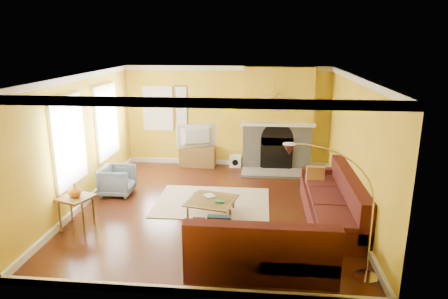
# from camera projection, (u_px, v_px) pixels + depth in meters

# --- Properties ---
(floor) EXTENTS (5.50, 6.00, 0.02)m
(floor) POSITION_uv_depth(u_px,v_px,m) (214.00, 207.00, 8.30)
(floor) COLOR #532311
(floor) RESTS_ON ground
(ceiling) EXTENTS (5.50, 6.00, 0.02)m
(ceiling) POSITION_uv_depth(u_px,v_px,m) (213.00, 75.00, 7.57)
(ceiling) COLOR white
(ceiling) RESTS_ON ground
(wall_back) EXTENTS (5.50, 0.02, 2.70)m
(wall_back) POSITION_uv_depth(u_px,v_px,m) (227.00, 116.00, 10.82)
(wall_back) COLOR yellow
(wall_back) RESTS_ON ground
(wall_front) EXTENTS (5.50, 0.02, 2.70)m
(wall_front) POSITION_uv_depth(u_px,v_px,m) (185.00, 204.00, 5.05)
(wall_front) COLOR yellow
(wall_front) RESTS_ON ground
(wall_left) EXTENTS (0.02, 6.00, 2.70)m
(wall_left) POSITION_uv_depth(u_px,v_px,m) (81.00, 141.00, 8.19)
(wall_left) COLOR yellow
(wall_left) RESTS_ON ground
(wall_right) EXTENTS (0.02, 6.00, 2.70)m
(wall_right) POSITION_uv_depth(u_px,v_px,m) (356.00, 148.00, 7.68)
(wall_right) COLOR yellow
(wall_right) RESTS_ON ground
(baseboard) EXTENTS (5.50, 6.00, 0.12)m
(baseboard) POSITION_uv_depth(u_px,v_px,m) (214.00, 204.00, 8.28)
(baseboard) COLOR white
(baseboard) RESTS_ON floor
(crown_molding) EXTENTS (5.50, 6.00, 0.12)m
(crown_molding) POSITION_uv_depth(u_px,v_px,m) (213.00, 79.00, 7.59)
(crown_molding) COLOR white
(crown_molding) RESTS_ON ceiling
(window_left_near) EXTENTS (0.06, 1.22, 1.72)m
(window_left_near) POSITION_uv_depth(u_px,v_px,m) (106.00, 121.00, 9.40)
(window_left_near) COLOR white
(window_left_near) RESTS_ON wall_left
(window_left_far) EXTENTS (0.06, 1.22, 1.72)m
(window_left_far) POSITION_uv_depth(u_px,v_px,m) (68.00, 141.00, 7.57)
(window_left_far) COLOR white
(window_left_far) RESTS_ON wall_left
(window_back) EXTENTS (0.82, 0.06, 1.22)m
(window_back) POSITION_uv_depth(u_px,v_px,m) (158.00, 108.00, 10.90)
(window_back) COLOR white
(window_back) RESTS_ON wall_back
(wall_art) EXTENTS (0.34, 0.04, 1.14)m
(wall_art) POSITION_uv_depth(u_px,v_px,m) (181.00, 107.00, 10.84)
(wall_art) COLOR white
(wall_art) RESTS_ON wall_back
(fireplace) EXTENTS (1.80, 0.40, 2.70)m
(fireplace) POSITION_uv_depth(u_px,v_px,m) (278.00, 119.00, 10.50)
(fireplace) COLOR #9C9A94
(fireplace) RESTS_ON floor
(mantel) EXTENTS (1.92, 0.22, 0.08)m
(mantel) POSITION_uv_depth(u_px,v_px,m) (278.00, 124.00, 10.29)
(mantel) COLOR white
(mantel) RESTS_ON fireplace
(hearth) EXTENTS (1.80, 0.70, 0.06)m
(hearth) POSITION_uv_depth(u_px,v_px,m) (276.00, 173.00, 10.32)
(hearth) COLOR #9C9A94
(hearth) RESTS_ON floor
(sunburst) EXTENTS (0.70, 0.04, 0.70)m
(sunburst) POSITION_uv_depth(u_px,v_px,m) (279.00, 97.00, 10.12)
(sunburst) COLOR olive
(sunburst) RESTS_ON fireplace
(rug) EXTENTS (2.40, 1.80, 0.02)m
(rug) POSITION_uv_depth(u_px,v_px,m) (212.00, 202.00, 8.53)
(rug) COLOR beige
(rug) RESTS_ON floor
(sectional_sofa) EXTENTS (2.87, 3.76, 0.90)m
(sectional_sofa) POSITION_uv_depth(u_px,v_px,m) (280.00, 205.00, 7.27)
(sectional_sofa) COLOR #4A1917
(sectional_sofa) RESTS_ON floor
(coffee_table) EXTENTS (1.06, 1.06, 0.35)m
(coffee_table) POSITION_uv_depth(u_px,v_px,m) (212.00, 208.00, 7.84)
(coffee_table) COLOR white
(coffee_table) RESTS_ON floor
(media_console) EXTENTS (0.96, 0.43, 0.53)m
(media_console) POSITION_uv_depth(u_px,v_px,m) (198.00, 157.00, 10.93)
(media_console) COLOR brown
(media_console) RESTS_ON floor
(tv) EXTENTS (1.07, 0.52, 0.63)m
(tv) POSITION_uv_depth(u_px,v_px,m) (197.00, 136.00, 10.77)
(tv) COLOR black
(tv) RESTS_ON media_console
(subwoofer) EXTENTS (0.31, 0.31, 0.31)m
(subwoofer) POSITION_uv_depth(u_px,v_px,m) (236.00, 161.00, 10.92)
(subwoofer) COLOR white
(subwoofer) RESTS_ON floor
(armchair) EXTENTS (0.72, 0.70, 0.64)m
(armchair) POSITION_uv_depth(u_px,v_px,m) (117.00, 181.00, 8.90)
(armchair) COLOR slate
(armchair) RESTS_ON floor
(side_table) EXTENTS (0.70, 0.70, 0.60)m
(side_table) POSITION_uv_depth(u_px,v_px,m) (77.00, 212.00, 7.36)
(side_table) COLOR brown
(side_table) RESTS_ON floor
(vase) EXTENTS (0.30, 0.30, 0.26)m
(vase) POSITION_uv_depth(u_px,v_px,m) (75.00, 190.00, 7.24)
(vase) COLOR orange
(vase) RESTS_ON side_table
(book) EXTENTS (0.29, 0.30, 0.02)m
(book) POSITION_uv_depth(u_px,v_px,m) (205.00, 197.00, 7.89)
(book) COLOR white
(book) RESTS_ON coffee_table
(arc_lamp) EXTENTS (1.29, 0.36, 2.00)m
(arc_lamp) POSITION_uv_depth(u_px,v_px,m) (332.00, 215.00, 5.58)
(arc_lamp) COLOR silver
(arc_lamp) RESTS_ON floor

